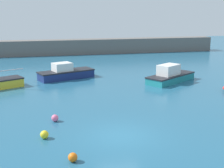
{
  "coord_description": "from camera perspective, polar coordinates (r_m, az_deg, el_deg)",
  "views": [
    {
      "loc": [
        -4.18,
        -15.9,
        6.96
      ],
      "look_at": [
        1.61,
        9.21,
        0.77
      ],
      "focal_mm": 50.0,
      "sensor_mm": 36.0,
      "label": 1
    }
  ],
  "objects": [
    {
      "name": "mooring_buoy_yellow",
      "position": [
        17.8,
        -12.26,
        -9.03
      ],
      "size": [
        0.46,
        0.46,
        0.46
      ],
      "primitive_type": "sphere",
      "color": "yellow",
      "rests_on": "ground_plane"
    },
    {
      "name": "mooring_buoy_pink",
      "position": [
        20.26,
        -10.39,
        -6.14
      ],
      "size": [
        0.45,
        0.45,
        0.45
      ],
      "primitive_type": "sphere",
      "color": "#EA668C",
      "rests_on": "ground_plane"
    },
    {
      "name": "mooring_buoy_orange",
      "position": [
        15.08,
        -7.19,
        -13.16
      ],
      "size": [
        0.45,
        0.45,
        0.45
      ],
      "primitive_type": "sphere",
      "color": "orange",
      "rests_on": "ground_plane"
    },
    {
      "name": "harbor_breakwater",
      "position": [
        49.97,
        -8.16,
        6.71
      ],
      "size": [
        48.5,
        2.42,
        2.33
      ],
      "primitive_type": "cube",
      "color": "#66605B",
      "rests_on": "ground_plane"
    },
    {
      "name": "ground_plane",
      "position": [
        17.89,
        1.62,
        -9.75
      ],
      "size": [
        120.0,
        120.0,
        0.2
      ],
      "primitive_type": "cube",
      "color": "#235B7A"
    },
    {
      "name": "motorboat_with_cabin",
      "position": [
        32.36,
        -8.51,
        2.01
      ],
      "size": [
        6.02,
        3.78,
        1.68
      ],
      "rotation": [
        0.0,
        0.0,
        0.35
      ],
      "color": "navy",
      "rests_on": "ground_plane"
    },
    {
      "name": "motorboat_grey_hull",
      "position": [
        31.07,
        10.57,
        1.49
      ],
      "size": [
        5.9,
        4.77,
        1.76
      ],
      "rotation": [
        0.0,
        0.0,
        0.57
      ],
      "color": "teal",
      "rests_on": "ground_plane"
    }
  ]
}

